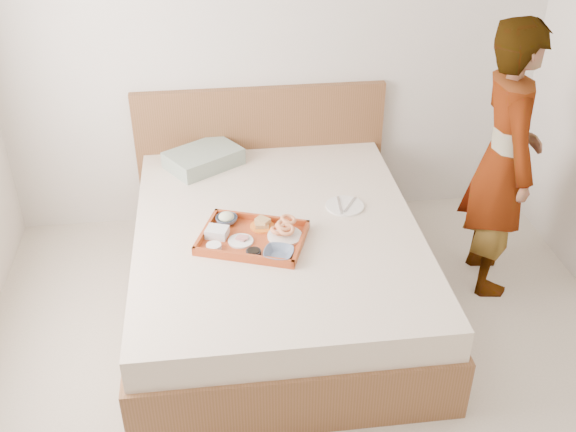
# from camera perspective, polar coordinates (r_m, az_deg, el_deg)

# --- Properties ---
(wall_back) EXTENTS (3.50, 0.01, 2.60)m
(wall_back) POSITION_cam_1_polar(r_m,az_deg,el_deg) (4.32, -1.17, 15.30)
(wall_back) COLOR silver
(wall_back) RESTS_ON ground
(bed) EXTENTS (1.65, 2.00, 0.53)m
(bed) POSITION_cam_1_polar(r_m,az_deg,el_deg) (3.88, -0.92, -4.06)
(bed) COLOR brown
(bed) RESTS_ON ground
(headboard) EXTENTS (1.65, 0.06, 0.95)m
(headboard) POSITION_cam_1_polar(r_m,az_deg,el_deg) (4.59, -2.30, 5.24)
(headboard) COLOR brown
(headboard) RESTS_ON ground
(pillow) EXTENTS (0.53, 0.49, 0.11)m
(pillow) POSITION_cam_1_polar(r_m,az_deg,el_deg) (4.33, -7.14, 4.86)
(pillow) COLOR #95A692
(pillow) RESTS_ON bed
(tray) EXTENTS (0.64, 0.56, 0.05)m
(tray) POSITION_cam_1_polar(r_m,az_deg,el_deg) (3.59, -3.01, -1.82)
(tray) COLOR #AC4914
(tray) RESTS_ON bed
(prawn_plate) EXTENTS (0.24, 0.24, 0.01)m
(prawn_plate) POSITION_cam_1_polar(r_m,az_deg,el_deg) (3.60, -0.27, -1.69)
(prawn_plate) COLOR white
(prawn_plate) RESTS_ON tray
(navy_bowl_big) EXTENTS (0.20, 0.20, 0.04)m
(navy_bowl_big) POSITION_cam_1_polar(r_m,az_deg,el_deg) (3.45, -0.79, -3.19)
(navy_bowl_big) COLOR #1A2846
(navy_bowl_big) RESTS_ON tray
(sauce_dish) EXTENTS (0.10, 0.10, 0.03)m
(sauce_dish) POSITION_cam_1_polar(r_m,az_deg,el_deg) (3.46, -2.93, -3.15)
(sauce_dish) COLOR black
(sauce_dish) RESTS_ON tray
(meat_plate) EXTENTS (0.17, 0.17, 0.01)m
(meat_plate) POSITION_cam_1_polar(r_m,az_deg,el_deg) (3.57, -4.01, -2.13)
(meat_plate) COLOR white
(meat_plate) RESTS_ON tray
(bread_plate) EXTENTS (0.17, 0.17, 0.01)m
(bread_plate) POSITION_cam_1_polar(r_m,az_deg,el_deg) (3.69, -2.20, -0.88)
(bread_plate) COLOR orange
(bread_plate) RESTS_ON tray
(salad_bowl) EXTENTS (0.15, 0.15, 0.04)m
(salad_bowl) POSITION_cam_1_polar(r_m,az_deg,el_deg) (3.73, -5.21, -0.32)
(salad_bowl) COLOR #1A2846
(salad_bowl) RESTS_ON tray
(plastic_tub) EXTENTS (0.14, 0.13, 0.05)m
(plastic_tub) POSITION_cam_1_polar(r_m,az_deg,el_deg) (3.62, -6.00, -1.37)
(plastic_tub) COLOR silver
(plastic_tub) RESTS_ON tray
(cheese_round) EXTENTS (0.10, 0.10, 0.03)m
(cheese_round) POSITION_cam_1_polar(r_m,az_deg,el_deg) (3.53, -6.28, -2.60)
(cheese_round) COLOR white
(cheese_round) RESTS_ON tray
(dinner_plate) EXTENTS (0.29, 0.29, 0.01)m
(dinner_plate) POSITION_cam_1_polar(r_m,az_deg,el_deg) (3.90, 4.81, 0.85)
(dinner_plate) COLOR white
(dinner_plate) RESTS_ON bed
(person) EXTENTS (0.45, 0.63, 1.62)m
(person) POSITION_cam_1_polar(r_m,az_deg,el_deg) (3.97, 17.76, 4.46)
(person) COLOR white
(person) RESTS_ON ground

